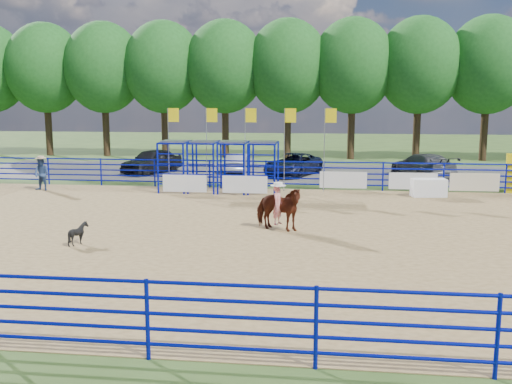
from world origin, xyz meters
The scene contains 14 objects.
ground centered at (0.00, 0.00, 0.00)m, with size 120.00×120.00×0.00m, color #3F5B24.
arena_dirt centered at (0.00, 0.00, 0.01)m, with size 30.00×20.00×0.02m, color #A28451.
gravel_strip centered at (0.00, 17.00, 0.01)m, with size 40.00×10.00×0.01m, color #68655C.
announcer_table centered at (8.03, 8.50, 0.45)m, with size 1.61×0.75×0.86m, color white.
horse_and_rider centered at (1.45, 0.44, 0.91)m, with size 2.08×1.50×2.44m.
calf centered at (-4.75, -2.35, 0.39)m, with size 0.59×0.66×0.73m, color black.
spectator_cowboy centered at (-11.34, 7.97, 0.90)m, with size 0.91×0.76×1.75m.
car_a centered at (-7.90, 15.58, 0.78)m, with size 1.82×4.52×1.54m, color black.
car_b centered at (-2.44, 16.55, 0.62)m, with size 1.30×3.73×1.23m, color #999DA2.
car_c centered at (1.09, 15.56, 0.69)m, with size 2.24×4.87×1.35m, color black.
car_d centered at (8.82, 15.31, 0.74)m, with size 2.06×5.06×1.47m, color #5B5B5D.
perimeter_fence centered at (0.00, 0.00, 0.75)m, with size 30.10×20.10×1.50m.
chute_assembly centered at (-1.90, 8.84, 1.26)m, with size 19.32×2.41×4.20m.
treeline centered at (0.00, 26.00, 7.53)m, with size 56.40×6.40×11.24m.
Camera 1 is at (3.12, -19.37, 4.64)m, focal length 40.00 mm.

